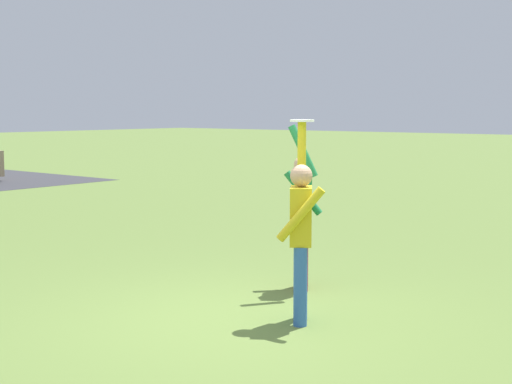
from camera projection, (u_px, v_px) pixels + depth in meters
name	position (u px, v px, depth m)	size (l,w,h in m)	color
ground_plane	(242.00, 319.00, 7.79)	(120.00, 120.00, 0.00)	olive
person_catcher	(301.00, 229.00, 7.58)	(0.57, 0.54, 2.08)	#3366B7
person_defender	(303.00, 210.00, 9.02)	(0.65, 0.63, 2.04)	maroon
frisbee_disc	(302.00, 121.00, 7.68)	(0.26, 0.26, 0.02)	white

